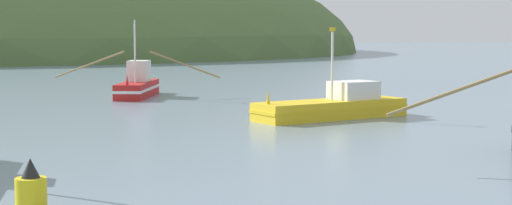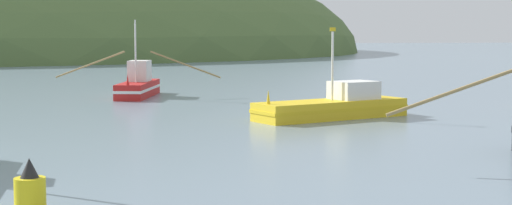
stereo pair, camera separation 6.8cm
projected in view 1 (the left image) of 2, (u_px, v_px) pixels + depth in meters
fishing_boat_yellow at (334, 106)px, 39.59m from camera, size 8.77×5.81×4.72m
fishing_boat_red at (138, 85)px, 52.72m from camera, size 11.42×7.46×5.32m
channel_buoy at (31, 190)px, 19.04m from camera, size 0.78×0.78×1.34m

